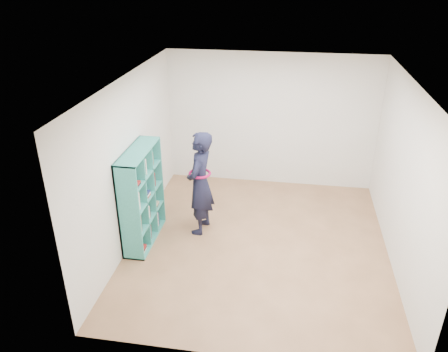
# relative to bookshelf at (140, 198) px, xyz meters

# --- Properties ---
(floor) EXTENTS (4.50, 4.50, 0.00)m
(floor) POSITION_rel_bookshelf_xyz_m (1.85, 0.14, -0.75)
(floor) COLOR brown
(floor) RESTS_ON ground
(ceiling) EXTENTS (4.50, 4.50, 0.00)m
(ceiling) POSITION_rel_bookshelf_xyz_m (1.85, 0.14, 1.85)
(ceiling) COLOR white
(ceiling) RESTS_ON wall_back
(wall_left) EXTENTS (0.02, 4.50, 2.60)m
(wall_left) POSITION_rel_bookshelf_xyz_m (-0.15, 0.14, 0.55)
(wall_left) COLOR silver
(wall_left) RESTS_ON floor
(wall_right) EXTENTS (0.02, 4.50, 2.60)m
(wall_right) POSITION_rel_bookshelf_xyz_m (3.85, 0.14, 0.55)
(wall_right) COLOR silver
(wall_right) RESTS_ON floor
(wall_back) EXTENTS (4.00, 0.02, 2.60)m
(wall_back) POSITION_rel_bookshelf_xyz_m (1.85, 2.39, 0.55)
(wall_back) COLOR silver
(wall_back) RESTS_ON floor
(wall_front) EXTENTS (4.00, 0.02, 2.60)m
(wall_front) POSITION_rel_bookshelf_xyz_m (1.85, -2.11, 0.55)
(wall_front) COLOR silver
(wall_front) RESTS_ON floor
(bookshelf) EXTENTS (0.34, 1.17, 1.56)m
(bookshelf) POSITION_rel_bookshelf_xyz_m (0.00, 0.00, 0.00)
(bookshelf) COLOR teal
(bookshelf) RESTS_ON floor
(person) EXTENTS (0.49, 0.68, 1.73)m
(person) POSITION_rel_bookshelf_xyz_m (0.86, 0.41, 0.12)
(person) COLOR black
(person) RESTS_ON floor
(smartphone) EXTENTS (0.03, 0.10, 0.14)m
(smartphone) POSITION_rel_bookshelf_xyz_m (0.74, 0.50, 0.23)
(smartphone) COLOR silver
(smartphone) RESTS_ON person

